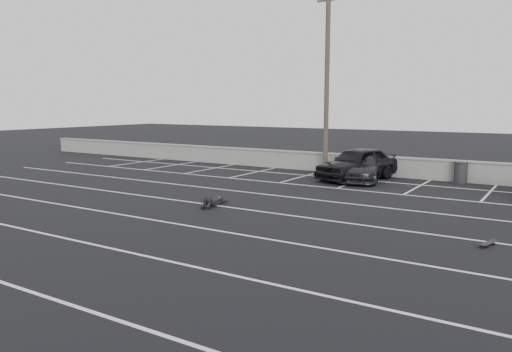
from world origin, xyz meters
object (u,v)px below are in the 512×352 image
Objects in this scene: utility_pole at (327,82)px; trash_bin at (461,172)px; car_left at (357,163)px; skateboard at (487,244)px; person at (215,199)px; car_right at (362,167)px.

utility_pole is 9.52× the size of trash_bin.
car_left is at bearing -160.91° from trash_bin.
skateboard is (9.58, -10.62, -4.91)m from utility_pole.
trash_bin is 0.47× the size of person.
utility_pole is 11.09m from person.
utility_pole is 4.44× the size of person.
utility_pole is 14.22× the size of skateboard.
car_right is at bearing 7.52° from car_left.
utility_pole is at bearing 142.53° from car_right.
trash_bin is at bearing 3.31° from utility_pole.
utility_pole is 8.23m from trash_bin.
utility_pole reaches higher than person.
person is at bearing -123.62° from trash_bin.
person is (-6.93, -10.41, -0.32)m from trash_bin.
car_right is (0.29, -0.05, -0.16)m from car_left.
skateboard is (7.29, -9.42, -0.76)m from car_left.
skateboard is at bearing -64.75° from car_right.
person is at bearing -90.07° from utility_pole.
car_left is at bearing 60.14° from person.
utility_pole reaches higher than car_right.
person is (-2.30, -8.81, -0.62)m from car_left.
car_right is 5.18m from utility_pole.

